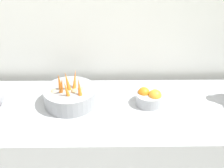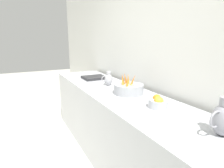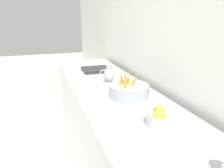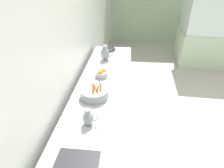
% 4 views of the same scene
% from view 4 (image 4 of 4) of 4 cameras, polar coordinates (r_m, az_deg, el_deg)
% --- Properties ---
extents(ground_plane, '(15.53, 15.53, 0.00)m').
position_cam_4_polar(ground_plane, '(3.10, 27.06, -17.68)').
color(ground_plane, '#ADAA9E').
extents(tile_wall_left, '(0.10, 8.58, 3.00)m').
position_cam_4_polar(tile_wall_left, '(2.55, -12.91, 15.36)').
color(tile_wall_left, silver).
rests_on(tile_wall_left, ground_plane).
extents(prep_counter, '(0.70, 3.39, 0.87)m').
position_cam_4_polar(prep_counter, '(2.55, -3.28, -11.66)').
color(prep_counter, '#ADAFB5').
rests_on(prep_counter, ground_plane).
extents(vegetable_colander, '(0.33, 0.33, 0.23)m').
position_cam_4_polar(vegetable_colander, '(2.23, -5.27, -2.67)').
color(vegetable_colander, gray).
rests_on(vegetable_colander, prep_counter).
extents(orange_bowl, '(0.17, 0.17, 0.11)m').
position_cam_4_polar(orange_bowl, '(2.66, -3.12, 3.20)').
color(orange_bowl, '#9EA0A5').
rests_on(orange_bowl, prep_counter).
extents(metal_pitcher_tall, '(0.21, 0.15, 0.25)m').
position_cam_4_polar(metal_pitcher_tall, '(3.16, -2.02, 9.25)').
color(metal_pitcher_tall, gray).
rests_on(metal_pitcher_tall, prep_counter).
extents(metal_pitcher_short, '(0.16, 0.11, 0.18)m').
position_cam_4_polar(metal_pitcher_short, '(1.85, -7.21, -10.11)').
color(metal_pitcher_short, '#939399').
rests_on(metal_pitcher_short, prep_counter).
extents(counter_sink_basin, '(0.34, 0.30, 0.04)m').
position_cam_4_polar(counter_sink_basin, '(1.59, -10.90, -23.46)').
color(counter_sink_basin, '#232326').
rests_on(counter_sink_basin, prep_counter).
extents(skillet_on_counter, '(0.21, 0.34, 0.03)m').
position_cam_4_polar(skillet_on_counter, '(3.61, -0.70, 10.55)').
color(skillet_on_counter, black).
rests_on(skillet_on_counter, prep_counter).
extents(glass_block_booth, '(1.42, 1.19, 2.04)m').
position_cam_4_polar(glass_block_booth, '(5.51, 27.51, 15.85)').
color(glass_block_booth, '#ADC1A3').
rests_on(glass_block_booth, ground_plane).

